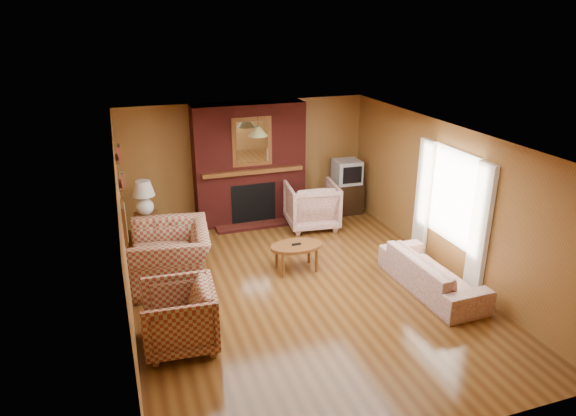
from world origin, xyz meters
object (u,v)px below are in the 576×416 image
object	(u,v)px
side_table	(147,229)
tv_stand	(346,197)
floral_armchair	(312,205)
plaid_loveseat	(171,256)
fireplace	(250,165)
plaid_armchair	(179,317)
table_lamp	(144,196)
floral_sofa	(432,273)
crt_tv	(347,172)
coffee_table	(296,248)

from	to	relation	value
side_table	tv_stand	size ratio (longest dim) A/B	0.88
floral_armchair	plaid_loveseat	bearing A→B (deg)	32.45
side_table	tv_stand	distance (m)	4.16
fireplace	plaid_armchair	world-z (taller)	fireplace
table_lamp	side_table	bearing A→B (deg)	-90.00
plaid_armchair	floral_armchair	size ratio (longest dim) A/B	0.93
floral_sofa	crt_tv	bearing A→B (deg)	-4.45
fireplace	table_lamp	xyz separation A→B (m)	(-2.10, -0.53, -0.25)
fireplace	plaid_loveseat	bearing A→B (deg)	-131.09
coffee_table	table_lamp	bearing A→B (deg)	140.51
floral_sofa	crt_tv	distance (m)	3.52
fireplace	floral_sofa	distance (m)	4.22
side_table	table_lamp	distance (m)	0.65
table_lamp	tv_stand	distance (m)	4.21
floral_sofa	side_table	world-z (taller)	side_table
table_lamp	tv_stand	bearing A→B (deg)	4.82
plaid_armchair	tv_stand	size ratio (longest dim) A/B	1.42
tv_stand	crt_tv	world-z (taller)	crt_tv
fireplace	crt_tv	bearing A→B (deg)	-5.30
side_table	crt_tv	xyz separation A→B (m)	(4.15, 0.34, 0.61)
plaid_armchair	side_table	bearing A→B (deg)	-173.75
plaid_armchair	table_lamp	bearing A→B (deg)	-173.75
plaid_armchair	crt_tv	xyz separation A→B (m)	(4.00, 3.68, 0.48)
floral_armchair	crt_tv	xyz separation A→B (m)	(0.99, 0.52, 0.44)
side_table	crt_tv	distance (m)	4.21
coffee_table	table_lamp	world-z (taller)	table_lamp
fireplace	crt_tv	world-z (taller)	fireplace
tv_stand	crt_tv	size ratio (longest dim) A/B	1.19
floral_armchair	tv_stand	xyz separation A→B (m)	(0.99, 0.53, -0.13)
plaid_armchair	plaid_loveseat	bearing A→B (deg)	-179.60
side_table	coffee_table	bearing A→B (deg)	-39.49
floral_armchair	side_table	bearing A→B (deg)	3.39
table_lamp	crt_tv	world-z (taller)	table_lamp
coffee_table	fireplace	bearing A→B (deg)	93.52
tv_stand	plaid_loveseat	bearing A→B (deg)	-152.45
fireplace	table_lamp	distance (m)	2.18
side_table	table_lamp	xyz separation A→B (m)	(0.00, 0.00, 0.65)
fireplace	floral_armchair	world-z (taller)	fireplace
crt_tv	plaid_loveseat	bearing A→B (deg)	-153.66
fireplace	plaid_loveseat	world-z (taller)	fireplace
fireplace	coffee_table	bearing A→B (deg)	-86.48
plaid_armchair	tv_stand	world-z (taller)	plaid_armchair
floral_armchair	table_lamp	bearing A→B (deg)	3.39
floral_sofa	table_lamp	distance (m)	5.12
plaid_loveseat	side_table	bearing A→B (deg)	-165.06
plaid_loveseat	tv_stand	distance (m)	4.36
crt_tv	table_lamp	bearing A→B (deg)	-175.26
side_table	floral_armchair	bearing A→B (deg)	-3.22
coffee_table	tv_stand	world-z (taller)	tv_stand
side_table	crt_tv	world-z (taller)	crt_tv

